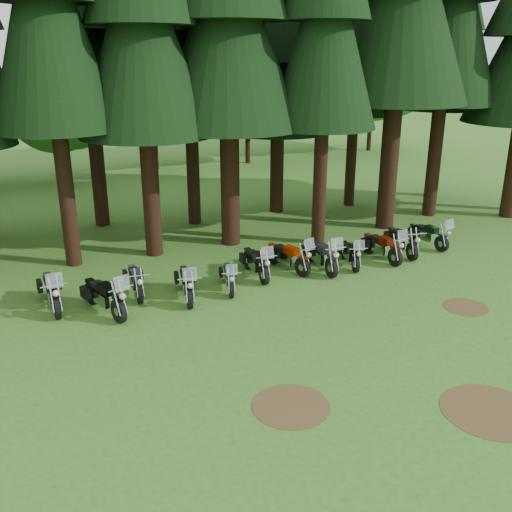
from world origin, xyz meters
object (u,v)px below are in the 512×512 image
(motorcycle_3, at_px, (187,284))
(motorcycle_5, at_px, (256,263))
(motorcycle_7, at_px, (321,256))
(motorcycle_9, at_px, (382,247))
(motorcycle_0, at_px, (52,292))
(motorcycle_2, at_px, (136,281))
(motorcycle_10, at_px, (402,242))
(motorcycle_1, at_px, (105,297))
(motorcycle_8, at_px, (350,254))
(motorcycle_11, at_px, (428,235))
(motorcycle_6, at_px, (288,257))
(motorcycle_4, at_px, (229,278))

(motorcycle_3, bearing_deg, motorcycle_5, 27.30)
(motorcycle_7, distance_m, motorcycle_9, 2.68)
(motorcycle_0, distance_m, motorcycle_2, 2.62)
(motorcycle_2, distance_m, motorcycle_5, 4.28)
(motorcycle_9, xyz_separation_m, motorcycle_10, (1.15, 0.27, -0.01))
(motorcycle_1, relative_size, motorcycle_5, 1.07)
(motorcycle_8, bearing_deg, motorcycle_0, -167.44)
(motorcycle_0, xyz_separation_m, motorcycle_10, (13.18, -0.25, -0.03))
(motorcycle_8, relative_size, motorcycle_11, 0.91)
(motorcycle_5, bearing_deg, motorcycle_0, -178.26)
(motorcycle_3, height_order, motorcycle_9, motorcycle_9)
(motorcycle_1, xyz_separation_m, motorcycle_11, (13.28, 1.09, -0.05))
(motorcycle_10, height_order, motorcycle_11, motorcycle_11)
(motorcycle_0, xyz_separation_m, motorcycle_6, (8.20, -0.06, -0.03))
(motorcycle_5, bearing_deg, motorcycle_11, 4.35)
(motorcycle_2, xyz_separation_m, motorcycle_3, (1.44, -1.00, 0.04))
(motorcycle_1, xyz_separation_m, motorcycle_2, (1.19, 1.09, -0.08))
(motorcycle_4, bearing_deg, motorcycle_10, 20.52)
(motorcycle_0, height_order, motorcycle_10, motorcycle_0)
(motorcycle_6, height_order, motorcycle_8, motorcycle_6)
(motorcycle_5, distance_m, motorcycle_11, 7.81)
(motorcycle_3, relative_size, motorcycle_10, 0.97)
(motorcycle_3, height_order, motorcycle_7, motorcycle_7)
(motorcycle_1, height_order, motorcycle_8, motorcycle_1)
(motorcycle_7, bearing_deg, motorcycle_0, -179.56)
(motorcycle_1, relative_size, motorcycle_10, 1.04)
(motorcycle_2, distance_m, motorcycle_10, 10.56)
(motorcycle_4, bearing_deg, motorcycle_8, 19.26)
(motorcycle_4, relative_size, motorcycle_10, 0.83)
(motorcycle_6, relative_size, motorcycle_11, 1.04)
(motorcycle_1, relative_size, motorcycle_9, 1.04)
(motorcycle_8, bearing_deg, motorcycle_7, -168.22)
(motorcycle_1, xyz_separation_m, motorcycle_6, (6.78, 1.01, -0.03))
(motorcycle_7, xyz_separation_m, motorcycle_9, (2.68, -0.03, -0.03))
(motorcycle_5, relative_size, motorcycle_6, 0.98)
(motorcycle_4, height_order, motorcycle_5, motorcycle_5)
(motorcycle_5, relative_size, motorcycle_7, 0.92)
(motorcycle_4, bearing_deg, motorcycle_2, 178.77)
(motorcycle_5, bearing_deg, motorcycle_2, -179.24)
(motorcycle_7, height_order, motorcycle_8, motorcycle_7)
(motorcycle_0, relative_size, motorcycle_3, 1.08)
(motorcycle_0, bearing_deg, motorcycle_6, -2.78)
(motorcycle_11, bearing_deg, motorcycle_6, 174.57)
(motorcycle_5, relative_size, motorcycle_9, 0.98)
(motorcycle_8, xyz_separation_m, motorcycle_11, (4.14, 0.60, 0.04))
(motorcycle_1, bearing_deg, motorcycle_4, -15.07)
(motorcycle_8, bearing_deg, motorcycle_5, -170.86)
(motorcycle_5, height_order, motorcycle_7, motorcycle_7)
(motorcycle_5, height_order, motorcycle_8, motorcycle_5)
(motorcycle_10, bearing_deg, motorcycle_5, -171.85)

